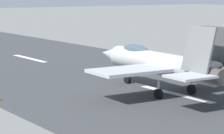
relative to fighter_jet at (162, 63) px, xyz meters
The scene contains 3 objects.
ground_plane 2.69m from the fighter_jet, 154.55° to the right, with size 400.00×400.00×0.00m, color slate.
runway_strip 2.69m from the fighter_jet, 154.90° to the right, with size 240.00×26.00×0.02m.
fighter_jet is the anchor object (origin of this frame).
Camera 1 is at (-28.83, 26.21, 7.90)m, focal length 81.78 mm.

